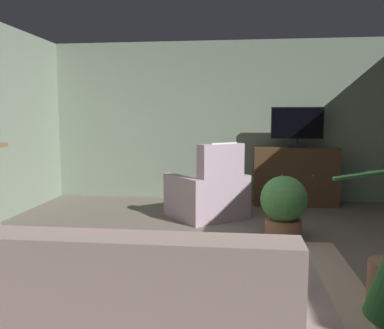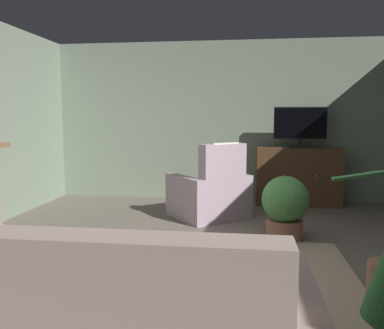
% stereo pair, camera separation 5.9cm
% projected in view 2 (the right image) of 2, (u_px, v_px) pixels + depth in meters
% --- Properties ---
extents(ground_plane, '(6.47, 7.30, 0.04)m').
position_uv_depth(ground_plane, '(205.00, 274.00, 3.73)').
color(ground_plane, '#665B51').
extents(wall_back, '(6.47, 0.10, 2.70)m').
position_uv_depth(wall_back, '(225.00, 121.00, 6.91)').
color(wall_back, gray).
rests_on(wall_back, ground_plane).
extents(rug_central, '(2.54, 2.01, 0.01)m').
position_uv_depth(rug_central, '(215.00, 272.00, 3.71)').
color(rug_central, tan).
rests_on(rug_central, ground_plane).
extents(tv_cabinet, '(1.34, 0.47, 0.94)m').
position_uv_depth(tv_cabinet, '(298.00, 178.00, 6.52)').
color(tv_cabinet, '#352315').
rests_on(tv_cabinet, ground_plane).
extents(television, '(0.82, 0.20, 0.64)m').
position_uv_depth(television, '(300.00, 126.00, 6.37)').
color(television, black).
rests_on(television, tv_cabinet).
extents(coffee_table, '(0.97, 0.61, 0.42)m').
position_uv_depth(coffee_table, '(150.00, 251.00, 3.20)').
color(coffee_table, brown).
rests_on(coffee_table, ground_plane).
extents(tv_remote, '(0.15, 0.16, 0.02)m').
position_uv_depth(tv_remote, '(135.00, 241.00, 3.28)').
color(tv_remote, black).
rests_on(tv_remote, coffee_table).
extents(folded_newspaper, '(0.33, 0.27, 0.01)m').
position_uv_depth(folded_newspaper, '(144.00, 244.00, 3.23)').
color(folded_newspaper, silver).
rests_on(folded_newspaper, coffee_table).
extents(armchair_in_far_corner, '(1.27, 1.26, 1.09)m').
position_uv_depth(armchair_in_far_corner, '(211.00, 194.00, 5.72)').
color(armchair_in_far_corner, '#AD93A3').
rests_on(armchair_in_far_corner, ground_plane).
extents(potted_plant_on_hearth_side, '(0.55, 0.55, 0.75)m').
position_uv_depth(potted_plant_on_hearth_side, '(285.00, 205.00, 4.71)').
color(potted_plant_on_hearth_side, '#99664C').
rests_on(potted_plant_on_hearth_side, ground_plane).
extents(cat, '(0.28, 0.68, 0.21)m').
position_uv_depth(cat, '(79.00, 248.00, 4.10)').
color(cat, '#2D2D33').
rests_on(cat, ground_plane).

